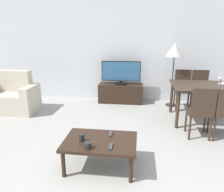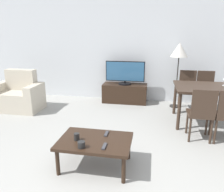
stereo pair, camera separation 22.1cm
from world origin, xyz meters
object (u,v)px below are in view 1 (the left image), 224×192
(floor_lamp, at_px, (175,51))
(wine_glass_center, at_px, (220,79))
(dining_chair_far, at_px, (200,88))
(tv, at_px, (121,73))
(dining_chair_near, at_px, (201,110))
(armchair, at_px, (13,98))
(coffee_table, at_px, (100,143))
(cup_colored_far, at_px, (88,145))
(tv_stand, at_px, (121,93))
(cup_white_near, at_px, (82,138))
(wine_glass_left, at_px, (223,84))
(dining_chair_far_left, at_px, (183,87))
(dining_table, at_px, (201,90))
(remote_secondary, at_px, (111,134))
(remote_primary, at_px, (111,146))

(floor_lamp, distance_m, wine_glass_center, 1.20)
(dining_chair_far, relative_size, wine_glass_center, 6.11)
(tv, distance_m, dining_chair_near, 2.36)
(armchair, bearing_deg, coffee_table, -38.73)
(tv, xyz_separation_m, cup_colored_far, (-0.13, -3.07, -0.33))
(dining_chair_far, bearing_deg, dining_chair_near, -103.75)
(dining_chair_near, relative_size, cup_colored_far, 9.86)
(tv_stand, relative_size, tv, 1.14)
(tv_stand, height_order, coffee_table, tv_stand)
(floor_lamp, bearing_deg, wine_glass_center, -43.92)
(dining_chair_far, distance_m, floor_lamp, 1.02)
(floor_lamp, height_order, cup_colored_far, floor_lamp)
(coffee_table, distance_m, floor_lamp, 3.14)
(tv_stand, bearing_deg, cup_white_near, -94.82)
(dining_chair_near, relative_size, wine_glass_left, 6.11)
(coffee_table, xyz_separation_m, dining_chair_far_left, (1.49, 2.60, 0.16))
(cup_colored_far, bearing_deg, armchair, 136.70)
(tv, distance_m, dining_chair_far_left, 1.52)
(armchair, relative_size, coffee_table, 1.13)
(tv_stand, distance_m, tv, 0.52)
(dining_chair_far, relative_size, dining_chair_far_left, 1.00)
(dining_chair_far_left, distance_m, floor_lamp, 0.84)
(dining_table, height_order, dining_chair_far_left, dining_chair_far_left)
(coffee_table, xyz_separation_m, wine_glass_center, (2.05, 1.94, 0.50))
(dining_chair_near, bearing_deg, floor_lamp, 98.02)
(remote_secondary, bearing_deg, dining_chair_far, 53.86)
(remote_secondary, height_order, cup_colored_far, cup_colored_far)
(tv, relative_size, dining_chair_far_left, 1.09)
(cup_colored_far, bearing_deg, dining_chair_near, 37.84)
(coffee_table, distance_m, cup_colored_far, 0.26)
(dining_chair_far_left, bearing_deg, dining_table, -76.25)
(remote_secondary, xyz_separation_m, wine_glass_center, (1.93, 1.76, 0.44))
(armchair, xyz_separation_m, cup_colored_far, (2.20, -2.08, 0.11))
(cup_colored_far, bearing_deg, remote_secondary, 61.18)
(armchair, xyz_separation_m, remote_primary, (2.47, -2.01, 0.08))
(cup_white_near, bearing_deg, wine_glass_left, 35.05)
(dining_table, relative_size, wine_glass_left, 7.55)
(tv, bearing_deg, dining_chair_far, -7.68)
(armchair, relative_size, wine_glass_center, 7.26)
(remote_primary, relative_size, cup_colored_far, 1.66)
(dining_table, bearing_deg, cup_colored_far, -131.44)
(dining_chair_near, distance_m, floor_lamp, 1.88)
(dining_table, bearing_deg, wine_glass_left, -51.80)
(floor_lamp, bearing_deg, tv_stand, 173.55)
(floor_lamp, bearing_deg, remote_primary, -110.86)
(tv, distance_m, wine_glass_center, 2.22)
(tv, relative_size, cup_colored_far, 10.70)
(coffee_table, distance_m, remote_primary, 0.23)
(dining_table, distance_m, remote_primary, 2.50)
(tv, xyz_separation_m, dining_table, (1.67, -1.04, -0.11))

